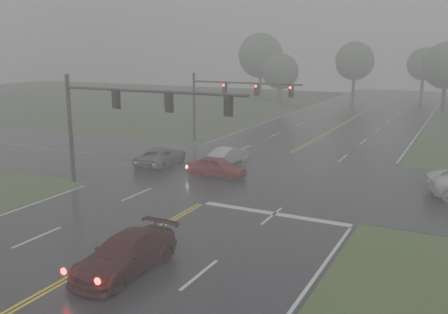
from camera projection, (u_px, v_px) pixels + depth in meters
The scene contains 14 objects.
main_road at pixel (243, 181), 34.33m from camera, with size 18.00×160.00×0.02m, color black.
cross_street at pixel (254, 174), 36.07m from camera, with size 120.00×14.00×0.02m, color black.
stop_bar at pixel (274, 214), 27.47m from camera, with size 8.50×0.50×0.01m, color silver.
sedan_maroon at pixel (126, 272), 20.42m from camera, with size 2.15×5.28×1.53m, color black.
sedan_red at pixel (217, 177), 35.24m from camera, with size 1.71×4.24×1.44m, color maroon.
sedan_silver at pixel (229, 163), 39.35m from camera, with size 1.41×4.03×1.33m, color #A6A9AE.
car_grey at pixel (162, 165), 38.74m from camera, with size 2.37×5.13×1.43m, color #4B4E52.
signal_gantry_near at pixel (118, 111), 31.18m from camera, with size 13.16×0.32×7.28m.
signal_gantry_far at pixel (225, 95), 45.99m from camera, with size 10.84×0.33×6.59m.
tree_nw_a at pixel (280, 72), 75.53m from camera, with size 5.47×5.47×8.03m.
tree_ne_a at pixel (446, 66), 69.95m from camera, with size 6.61×6.61×9.70m.
tree_n_mid at pixel (355, 61), 87.18m from camera, with size 6.72×6.72×9.87m.
tree_nw_b at pixel (261, 56), 86.12m from camera, with size 7.71×7.71×11.32m.
tree_n_far at pixel (424, 64), 90.88m from camera, with size 6.04×6.04×8.88m.
Camera 1 is at (13.77, -10.19, 9.05)m, focal length 40.00 mm.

